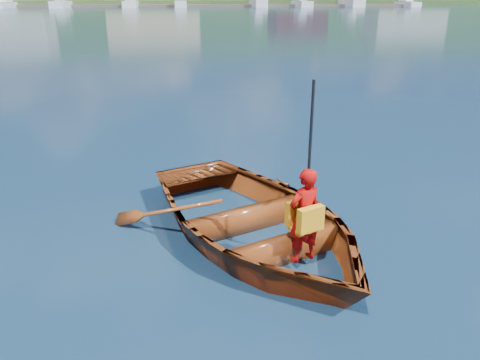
# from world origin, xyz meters

# --- Properties ---
(ground) EXTENTS (600.00, 600.00, 0.00)m
(ground) POSITION_xyz_m (0.00, 0.00, 0.00)
(ground) COLOR #11273C
(ground) RESTS_ON ground
(rowboat) EXTENTS (4.48, 5.16, 0.89)m
(rowboat) POSITION_xyz_m (0.87, -0.05, 0.30)
(rowboat) COLOR brown
(rowboat) RESTS_ON ground
(child_paddler) EXTENTS (0.51, 0.44, 2.17)m
(child_paddler) POSITION_xyz_m (1.35, -0.82, 0.70)
(child_paddler) COLOR #A90807
(child_paddler) RESTS_ON ground
(dock) EXTENTS (159.98, 12.82, 0.80)m
(dock) POSITION_xyz_m (-0.42, 148.00, 0.40)
(dock) COLOR brown
(dock) RESTS_ON ground
(marina_yachts) EXTENTS (143.86, 13.96, 4.42)m
(marina_yachts) POSITION_xyz_m (6.59, 143.35, 1.38)
(marina_yachts) COLOR white
(marina_yachts) RESTS_ON ground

